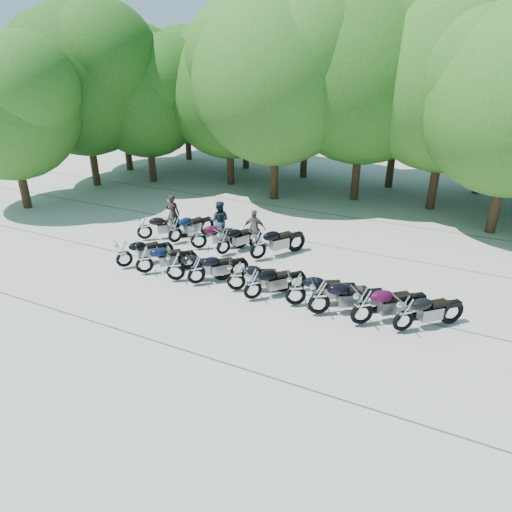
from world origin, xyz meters
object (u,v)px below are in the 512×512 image
at_px(motorcycle_4, 236,275).
at_px(motorcycle_7, 319,296).
at_px(motorcycle_10, 144,226).
at_px(motorcycle_12, 198,235).
at_px(motorcycle_3, 196,269).
at_px(motorcycle_14, 258,244).
at_px(rider_1, 220,221).
at_px(motorcycle_0, 124,253).
at_px(motorcycle_1, 144,259).
at_px(motorcycle_13, 223,241).
at_px(motorcycle_8, 363,305).
at_px(motorcycle_5, 253,283).
at_px(rider_0, 173,214).
at_px(motorcycle_11, 175,229).
at_px(motorcycle_6, 296,288).
at_px(motorcycle_9, 404,313).
at_px(rider_2, 255,229).
at_px(motorcycle_2, 175,265).

height_order(motorcycle_4, motorcycle_7, motorcycle_7).
height_order(motorcycle_10, motorcycle_12, motorcycle_12).
distance_m(motorcycle_3, motorcycle_14, 3.05).
height_order(motorcycle_3, rider_1, rider_1).
bearing_deg(motorcycle_0, motorcycle_10, -31.52).
height_order(motorcycle_1, motorcycle_13, motorcycle_13).
xyz_separation_m(motorcycle_8, motorcycle_10, (-10.30, 2.63, -0.07)).
relative_size(motorcycle_8, motorcycle_12, 1.08).
bearing_deg(motorcycle_5, rider_0, 8.06).
bearing_deg(motorcycle_1, motorcycle_13, -75.39).
relative_size(motorcycle_4, motorcycle_7, 0.90).
bearing_deg(motorcycle_14, motorcycle_12, 36.94).
relative_size(motorcycle_1, motorcycle_4, 1.01).
height_order(motorcycle_3, motorcycle_11, motorcycle_11).
distance_m(motorcycle_0, motorcycle_13, 3.92).
xyz_separation_m(motorcycle_6, rider_0, (-7.52, 3.81, 0.22)).
xyz_separation_m(motorcycle_12, motorcycle_13, (1.22, -0.05, -0.03)).
bearing_deg(rider_1, motorcycle_9, 136.77).
distance_m(rider_0, rider_2, 4.12).
xyz_separation_m(motorcycle_6, motorcycle_13, (-4.15, 2.52, -0.03)).
xyz_separation_m(motorcycle_13, rider_2, (0.75, 1.38, 0.18)).
distance_m(motorcycle_4, motorcycle_11, 5.17).
bearing_deg(motorcycle_3, motorcycle_11, -3.05).
bearing_deg(motorcycle_5, motorcycle_3, 39.33).
bearing_deg(motorcycle_10, motorcycle_14, -126.34).
distance_m(motorcycle_8, motorcycle_11, 9.35).
bearing_deg(motorcycle_2, motorcycle_7, -120.22).
height_order(motorcycle_2, motorcycle_4, motorcycle_2).
distance_m(motorcycle_7, motorcycle_13, 5.71).
distance_m(motorcycle_3, motorcycle_10, 5.05).
height_order(motorcycle_1, motorcycle_12, motorcycle_12).
height_order(motorcycle_12, motorcycle_13, motorcycle_12).
relative_size(motorcycle_5, motorcycle_10, 0.98).
distance_m(motorcycle_0, motorcycle_9, 10.41).
height_order(motorcycle_13, rider_1, rider_1).
xyz_separation_m(motorcycle_1, motorcycle_10, (-2.13, 2.69, 0.01)).
relative_size(motorcycle_5, motorcycle_13, 1.00).
relative_size(motorcycle_4, rider_1, 1.24).
bearing_deg(rider_2, motorcycle_7, 125.62).
relative_size(motorcycle_4, motorcycle_9, 0.94).
xyz_separation_m(motorcycle_10, motorcycle_13, (3.92, 0.10, -0.01)).
bearing_deg(motorcycle_6, motorcycle_0, 61.91).
relative_size(motorcycle_1, motorcycle_6, 0.95).
height_order(motorcycle_1, motorcycle_6, motorcycle_6).
bearing_deg(motorcycle_13, motorcycle_1, 82.46).
bearing_deg(motorcycle_10, motorcycle_2, -166.54).
xyz_separation_m(motorcycle_8, rider_1, (-7.33, 4.09, 0.18)).
relative_size(motorcycle_11, motorcycle_14, 0.93).
xyz_separation_m(motorcycle_3, motorcycle_8, (5.96, -0.05, 0.09)).
bearing_deg(motorcycle_5, motorcycle_2, 41.84).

